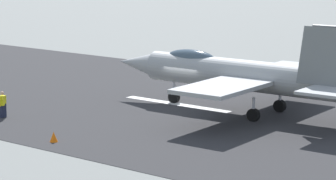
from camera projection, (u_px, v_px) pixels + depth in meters
ground_plane at (186, 106)px, 49.12m from camera, size 400.00×400.00×0.00m
runway_strip at (187, 106)px, 49.11m from camera, size 240.00×26.00×0.02m
fighter_jet at (241, 74)px, 46.68m from camera, size 17.41×13.30×5.60m
crew_person at (3, 105)px, 45.63m from camera, size 0.42×0.66×1.57m
marker_cone_mid at (54, 137)px, 40.04m from camera, size 0.44×0.44×0.55m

